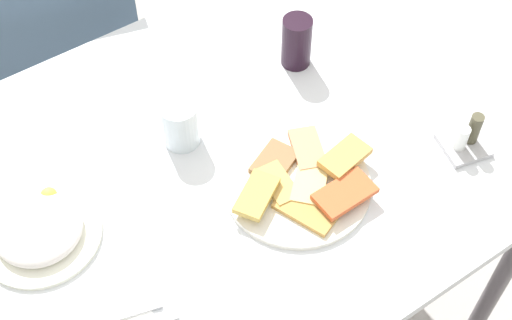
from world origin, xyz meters
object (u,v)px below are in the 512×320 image
at_px(dining_chair, 66,55).
at_px(condiment_caddy, 466,139).
at_px(soda_can, 297,42).
at_px(salad_plate_greens, 39,230).
at_px(drinking_glass, 180,123).
at_px(pide_platter, 300,182).
at_px(dining_table, 231,180).
at_px(spoon, 116,316).

bearing_deg(dining_chair, condiment_caddy, -63.00).
distance_m(dining_chair, soda_can, 0.75).
distance_m(salad_plate_greens, drinking_glass, 0.34).
height_order(pide_platter, soda_can, soda_can).
xyz_separation_m(dining_table, dining_chair, (-0.08, 0.72, -0.18)).
bearing_deg(spoon, dining_chair, 88.68).
bearing_deg(soda_can, salad_plate_greens, -171.39).
relative_size(drinking_glass, spoon, 0.63).
bearing_deg(condiment_caddy, drinking_glass, 143.91).
height_order(dining_table, condiment_caddy, condiment_caddy).
distance_m(dining_table, spoon, 0.41).
xyz_separation_m(dining_chair, soda_can, (0.35, -0.58, 0.32)).
distance_m(salad_plate_greens, spoon, 0.23).
xyz_separation_m(salad_plate_greens, soda_can, (0.66, 0.10, 0.04)).
xyz_separation_m(dining_chair, salad_plate_greens, (-0.31, -0.68, 0.27)).
xyz_separation_m(dining_table, drinking_glass, (-0.05, 0.09, 0.13)).
height_order(pide_platter, salad_plate_greens, salad_plate_greens).
bearing_deg(soda_can, dining_chair, 121.39).
relative_size(dining_table, dining_chair, 1.29).
height_order(dining_chair, condiment_caddy, dining_chair).
height_order(dining_chair, salad_plate_greens, dining_chair).
bearing_deg(condiment_caddy, dining_table, 149.19).
bearing_deg(soda_can, dining_table, -151.80).
xyz_separation_m(dining_chair, drinking_glass, (0.03, -0.63, 0.31)).
xyz_separation_m(drinking_glass, spoon, (-0.30, -0.28, -0.05)).
bearing_deg(drinking_glass, dining_table, -59.89).
bearing_deg(pide_platter, drinking_glass, 119.68).
bearing_deg(dining_chair, soda_can, -58.61).
distance_m(pide_platter, salad_plate_greens, 0.50).
xyz_separation_m(dining_table, salad_plate_greens, (-0.39, 0.04, 0.10)).
bearing_deg(dining_chair, spoon, -106.72).
height_order(dining_table, dining_chair, dining_chair).
relative_size(soda_can, drinking_glass, 1.18).
relative_size(salad_plate_greens, condiment_caddy, 2.13).
relative_size(salad_plate_greens, drinking_glass, 2.24).
bearing_deg(drinking_glass, dining_chair, 92.38).
bearing_deg(dining_chair, drinking_glass, -87.62).
xyz_separation_m(soda_can, spoon, (-0.62, -0.33, -0.06)).
bearing_deg(drinking_glass, salad_plate_greens, -171.58).
bearing_deg(drinking_glass, condiment_caddy, -36.09).
xyz_separation_m(pide_platter, drinking_glass, (-0.13, 0.23, 0.04)).
distance_m(dining_chair, pide_platter, 0.91).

